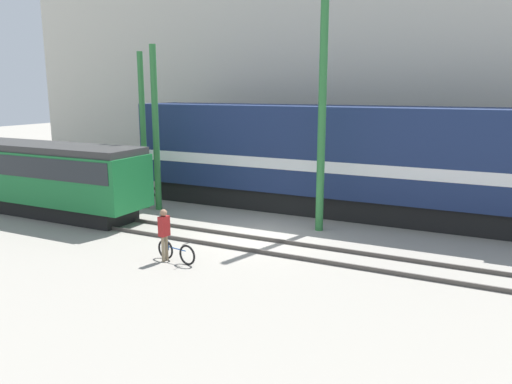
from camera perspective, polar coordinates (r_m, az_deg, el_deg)
ground_plane at (r=19.57m, az=-0.13°, el=-5.18°), size 120.00×120.00×0.00m
track_near at (r=18.72m, az=-1.46°, el=-5.74°), size 60.00×1.50×0.14m
track_far at (r=24.03m, az=5.26°, el=-1.83°), size 60.00×1.51×0.14m
building_backdrop at (r=30.45m, az=10.74°, el=13.96°), size 42.98×6.00×13.93m
freight_locomotive at (r=22.95m, az=9.91°, el=3.78°), size 20.36×3.04×5.53m
streetcar at (r=24.93m, az=-23.52°, el=1.93°), size 11.05×2.54×3.25m
bicycle at (r=16.96m, az=-9.11°, el=-6.79°), size 1.68×0.47×0.75m
person at (r=16.90m, az=-10.46°, el=-4.24°), size 0.28×0.39×1.79m
utility_pole_left at (r=24.30m, az=-12.77°, el=6.71°), size 0.27×0.27×7.36m
utility_pole_center at (r=23.83m, az=-11.39°, el=7.03°), size 0.30×0.30×7.65m
utility_pole_right at (r=19.88m, az=7.58°, el=9.53°), size 0.31×0.31×9.92m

